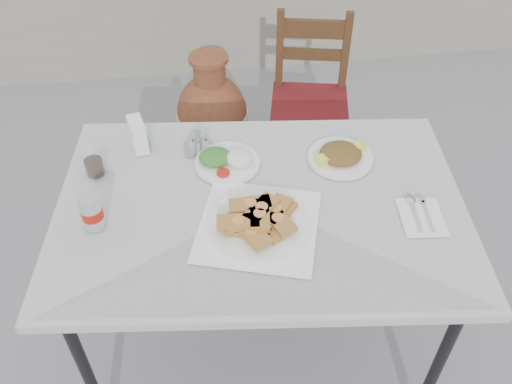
{
  "coord_description": "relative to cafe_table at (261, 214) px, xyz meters",
  "views": [
    {
      "loc": [
        -0.11,
        -1.17,
        2.11
      ],
      "look_at": [
        0.09,
        0.17,
        0.84
      ],
      "focal_mm": 38.0,
      "sensor_mm": 36.0,
      "label": 1
    }
  ],
  "objects": [
    {
      "name": "ground",
      "position": [
        -0.09,
        -0.12,
        -0.78
      ],
      "size": [
        80.0,
        80.0,
        0.0
      ],
      "primitive_type": "plane",
      "color": "slate",
      "rests_on": "ground"
    },
    {
      "name": "cafe_table",
      "position": [
        0.0,
        0.0,
        0.0
      ],
      "size": [
        1.47,
        1.09,
        0.84
      ],
      "rotation": [
        0.0,
        0.0,
        -0.12
      ],
      "color": "black",
      "rests_on": "ground"
    },
    {
      "name": "pide_plate",
      "position": [
        -0.02,
        -0.11,
        0.09
      ],
      "size": [
        0.47,
        0.47,
        0.08
      ],
      "rotation": [
        0.0,
        0.0,
        -0.31
      ],
      "color": "white",
      "rests_on": "cafe_table"
    },
    {
      "name": "salad_rice_plate",
      "position": [
        -0.09,
        0.21,
        0.08
      ],
      "size": [
        0.24,
        0.24,
        0.06
      ],
      "color": "white",
      "rests_on": "cafe_table"
    },
    {
      "name": "salad_chopped_plate",
      "position": [
        0.32,
        0.18,
        0.08
      ],
      "size": [
        0.24,
        0.24,
        0.05
      ],
      "color": "white",
      "rests_on": "cafe_table"
    },
    {
      "name": "soda_can",
      "position": [
        -0.54,
        -0.03,
        0.12
      ],
      "size": [
        0.07,
        0.07,
        0.13
      ],
      "color": "silver",
      "rests_on": "cafe_table"
    },
    {
      "name": "cola_glass",
      "position": [
        -0.56,
        0.23,
        0.1
      ],
      "size": [
        0.07,
        0.07,
        0.1
      ],
      "color": "white",
      "rests_on": "cafe_table"
    },
    {
      "name": "napkin_holder",
      "position": [
        -0.4,
        0.35,
        0.12
      ],
      "size": [
        0.08,
        0.11,
        0.12
      ],
      "rotation": [
        0.0,
        0.0,
        0.24
      ],
      "color": "white",
      "rests_on": "cafe_table"
    },
    {
      "name": "condiment_caddy",
      "position": [
        -0.19,
        0.31,
        0.08
      ],
      "size": [
        0.11,
        0.09,
        0.07
      ],
      "rotation": [
        0.0,
        0.0,
        0.07
      ],
      "color": "#BBBBC2",
      "rests_on": "cafe_table"
    },
    {
      "name": "cutlery_napkin",
      "position": [
        0.51,
        -0.13,
        0.06
      ],
      "size": [
        0.16,
        0.2,
        0.01
      ],
      "rotation": [
        0.0,
        0.0,
        -0.12
      ],
      "color": "white",
      "rests_on": "cafe_table"
    },
    {
      "name": "chair",
      "position": [
        0.43,
        1.1,
        -0.31
      ],
      "size": [
        0.48,
        0.48,
        0.91
      ],
      "rotation": [
        0.0,
        0.0,
        -0.22
      ],
      "color": "#3C2610",
      "rests_on": "ground"
    },
    {
      "name": "terracotta_urn",
      "position": [
        -0.08,
        1.23,
        -0.45
      ],
      "size": [
        0.4,
        0.4,
        0.7
      ],
      "color": "brown",
      "rests_on": "ground"
    }
  ]
}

